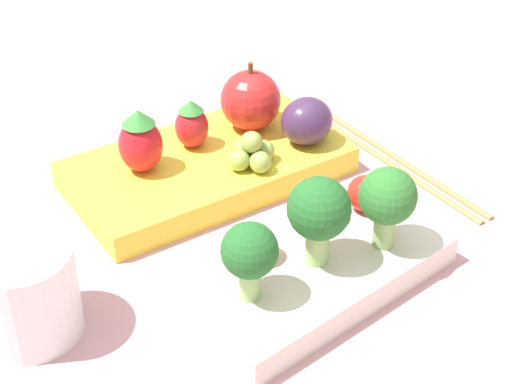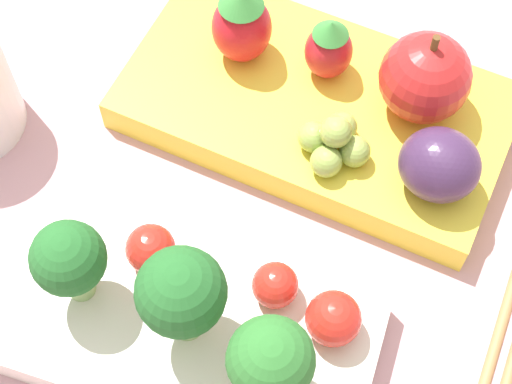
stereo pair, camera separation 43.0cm
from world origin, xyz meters
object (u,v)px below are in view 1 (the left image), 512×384
Objects in this scene: broccoli_floret_0 at (388,199)px; broccoli_floret_1 at (250,253)px; strawberry_1 at (140,141)px; drinking_cup at (25,291)px; bento_box_fruit at (207,167)px; chopsticks_pair at (391,157)px; cherry_tomato_1 at (366,193)px; cherry_tomato_0 at (257,243)px; strawberry_0 at (192,124)px; plum at (307,121)px; bento_box_savoury at (314,273)px; broccoli_floret_2 at (315,213)px; apple at (251,100)px; grape_cluster at (252,153)px; cherry_tomato_2 at (326,207)px.

broccoli_floret_0 is 0.10m from broccoli_floret_1.
strawberry_1 is 0.16m from drinking_cup.
strawberry_1 is (0.05, -0.01, 0.04)m from bento_box_fruit.
drinking_cup is at bearing 2.62° from chopsticks_pair.
drinking_cup reaches higher than cherry_tomato_1.
broccoli_floret_0 is at bearing 103.32° from bento_box_fruit.
cherry_tomato_0 is at bearing -131.92° from broccoli_floret_1.
plum is (-0.08, 0.05, -0.00)m from strawberry_0.
broccoli_floret_1 is 2.04× the size of cherry_tomato_1.
broccoli_floret_0 is at bearing 174.98° from broccoli_floret_1.
cherry_tomato_0 is (-0.03, -0.03, -0.02)m from broccoli_floret_1.
broccoli_floret_1 is at bearing 23.68° from chopsticks_pair.
broccoli_floret_2 reaches higher than bento_box_savoury.
strawberry_0 is at bearing -68.45° from cherry_tomato_1.
broccoli_floret_2 is at bearing 29.72° from chopsticks_pair.
broccoli_floret_2 is 2.37× the size of cherry_tomato_1.
apple is at bearing -177.53° from strawberry_1.
grape_cluster is at bearing -15.51° from chopsticks_pair.
strawberry_1 is at bearing -85.66° from cherry_tomato_0.
grape_cluster reaches higher than cherry_tomato_0.
cherry_tomato_2 is at bearing 59.49° from plum.
bento_box_fruit is 8.15× the size of cherry_tomato_1.
strawberry_1 is (0.10, 0.00, -0.00)m from apple.
cherry_tomato_0 is 0.59× the size of plum.
cherry_tomato_2 is at bearing 119.48° from strawberry_1.
strawberry_0 is (0.06, -0.14, 0.01)m from cherry_tomato_1.
strawberry_0 is at bearing -31.37° from plum.
plum is at bearing 148.63° from strawberry_0.
cherry_tomato_1 is at bearing 127.77° from strawberry_1.
plum is at bearing -138.67° from broccoli_floret_1.
broccoli_floret_2 reaches higher than plum.
cherry_tomato_1 is at bearing -113.73° from broccoli_floret_0.
broccoli_floret_2 is 0.15m from plum.
drinking_cup is 0.31× the size of chopsticks_pair.
bento_box_savoury is 3.21× the size of broccoli_floret_0.
strawberry_1 is 0.13m from plum.
cherry_tomato_2 is 0.21m from drinking_cup.
grape_cluster is 0.62× the size of drinking_cup.
cherry_tomato_2 is 0.13m from chopsticks_pair.
chopsticks_pair is (-0.14, 0.06, -0.01)m from bento_box_fruit.
bento_box_fruit is 5.43× the size of grape_cluster.
cherry_tomato_2 is at bearing -70.80° from broccoli_floret_0.
plum is (-0.08, 0.03, 0.03)m from bento_box_fruit.
apple is 0.05m from plum.
cherry_tomato_1 is 0.10m from plum.
strawberry_0 is at bearing -172.13° from strawberry_1.
strawberry_1 reaches higher than cherry_tomato_1.
broccoli_floret_1 reaches higher than grape_cluster.
cherry_tomato_0 reaches higher than chopsticks_pair.
plum is at bearing 116.81° from apple.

